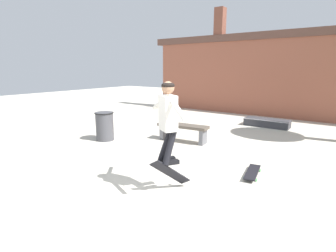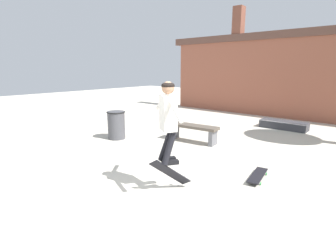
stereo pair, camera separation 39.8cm
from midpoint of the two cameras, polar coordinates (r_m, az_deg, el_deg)
ground_plane at (r=4.41m, az=0.38°, el=-16.32°), size 40.00×40.00×0.00m
building_backdrop at (r=12.21m, az=29.45°, el=9.92°), size 13.68×0.52×4.88m
park_bench at (r=7.68m, az=6.93°, el=-0.85°), size 1.55×0.57×0.51m
skate_ledge at (r=10.28m, az=24.89°, el=0.22°), size 1.58×0.58×0.28m
trash_bin at (r=8.08m, az=-9.81°, el=0.33°), size 0.56×0.56×0.85m
skater at (r=4.36m, az=2.63°, el=2.18°), size 1.21×0.80×1.40m
skateboard_flipping at (r=4.65m, az=3.04°, el=-10.14°), size 0.45×0.63×0.62m
skateboard_resting at (r=5.58m, az=20.93°, el=-10.00°), size 0.36×0.90×0.08m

